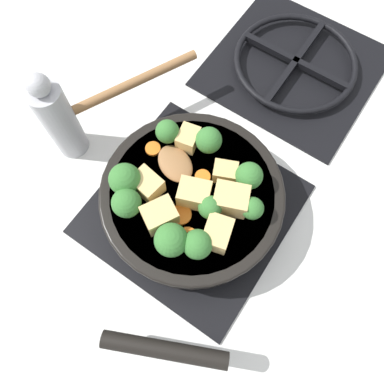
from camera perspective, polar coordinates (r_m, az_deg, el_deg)
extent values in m
plane|color=silver|center=(0.64, 0.00, -2.61)|extent=(2.40, 2.40, 0.00)
cube|color=black|center=(0.64, 0.00, -2.49)|extent=(0.31, 0.31, 0.01)
torus|color=black|center=(0.62, 0.00, -2.02)|extent=(0.24, 0.24, 0.01)
cube|color=black|center=(0.62, 0.00, -2.02)|extent=(0.01, 0.23, 0.01)
cube|color=black|center=(0.62, 0.00, -2.02)|extent=(0.23, 0.01, 0.01)
cube|color=black|center=(0.81, 15.21, 17.92)|extent=(0.31, 0.31, 0.01)
torus|color=black|center=(0.80, 15.50, 18.64)|extent=(0.24, 0.24, 0.01)
cube|color=black|center=(0.80, 15.50, 18.64)|extent=(0.01, 0.23, 0.01)
cube|color=black|center=(0.80, 15.50, 18.64)|extent=(0.23, 0.01, 0.01)
cylinder|color=black|center=(0.59, 0.00, -0.95)|extent=(0.28, 0.28, 0.05)
cylinder|color=brown|center=(0.59, 0.00, -0.82)|extent=(0.25, 0.25, 0.05)
torus|color=black|center=(0.57, 0.00, -0.15)|extent=(0.28, 0.28, 0.01)
cylinder|color=black|center=(0.54, -4.20, -22.88)|extent=(0.16, 0.09, 0.02)
ellipsoid|color=olive|center=(0.58, -2.57, 4.36)|extent=(0.08, 0.07, 0.01)
cylinder|color=olive|center=(0.66, -9.93, 15.65)|extent=(0.13, 0.25, 0.02)
cube|color=#DBB770|center=(0.54, 0.34, -0.31)|extent=(0.06, 0.05, 0.04)
cube|color=#DBB770|center=(0.56, 5.07, 3.00)|extent=(0.04, 0.04, 0.03)
cube|color=#DBB770|center=(0.54, -4.94, -3.57)|extent=(0.05, 0.06, 0.04)
cube|color=#DBB770|center=(0.56, -6.83, 1.11)|extent=(0.05, 0.04, 0.03)
cube|color=#DBB770|center=(0.54, 5.92, -1.12)|extent=(0.06, 0.06, 0.04)
cube|color=#DBB770|center=(0.59, -0.59, 8.15)|extent=(0.04, 0.04, 0.03)
cube|color=#DBB770|center=(0.53, 3.86, -6.32)|extent=(0.05, 0.05, 0.04)
cylinder|color=#709956|center=(0.53, 0.80, -8.51)|extent=(0.01, 0.01, 0.01)
sphere|color=#387533|center=(0.51, 0.83, -7.97)|extent=(0.04, 0.04, 0.04)
cylinder|color=#709956|center=(0.59, 2.47, 6.88)|extent=(0.01, 0.01, 0.01)
sphere|color=#387533|center=(0.57, 2.56, 7.90)|extent=(0.04, 0.04, 0.04)
cylinder|color=#709956|center=(0.54, -3.07, -7.92)|extent=(0.01, 0.01, 0.01)
sphere|color=#387533|center=(0.51, -3.20, -7.30)|extent=(0.05, 0.05, 0.05)
cylinder|color=#709956|center=(0.55, 8.90, -3.09)|extent=(0.01, 0.01, 0.01)
sphere|color=#387533|center=(0.54, 9.18, -2.47)|extent=(0.03, 0.03, 0.03)
cylinder|color=#709956|center=(0.55, 2.67, -2.98)|extent=(0.01, 0.01, 0.01)
sphere|color=#387533|center=(0.53, 2.76, -2.34)|extent=(0.03, 0.03, 0.03)
cylinder|color=#709956|center=(0.60, -3.66, 8.22)|extent=(0.01, 0.01, 0.01)
sphere|color=#387533|center=(0.58, -3.78, 9.19)|extent=(0.04, 0.04, 0.04)
cylinder|color=#709956|center=(0.57, 8.38, 1.59)|extent=(0.01, 0.01, 0.01)
sphere|color=#387533|center=(0.55, 8.68, 2.46)|extent=(0.04, 0.04, 0.04)
cylinder|color=#709956|center=(0.57, -9.79, 0.97)|extent=(0.01, 0.01, 0.01)
sphere|color=#387533|center=(0.55, -10.19, 1.92)|extent=(0.05, 0.05, 0.05)
cylinder|color=#709956|center=(0.56, -9.59, -2.43)|extent=(0.01, 0.01, 0.01)
sphere|color=#387533|center=(0.54, -9.96, -1.65)|extent=(0.04, 0.04, 0.04)
cylinder|color=orange|center=(0.54, -0.65, -6.70)|extent=(0.03, 0.03, 0.01)
cylinder|color=orange|center=(0.60, -5.97, 6.58)|extent=(0.02, 0.02, 0.01)
cylinder|color=orange|center=(0.57, 1.74, 2.24)|extent=(0.02, 0.02, 0.01)
cylinder|color=orange|center=(0.55, -1.69, -3.48)|extent=(0.03, 0.03, 0.01)
cylinder|color=#B2B2B7|center=(0.66, -19.43, 10.06)|extent=(0.05, 0.05, 0.16)
sphere|color=#B2B2B7|center=(0.58, -22.41, 14.82)|extent=(0.04, 0.04, 0.04)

